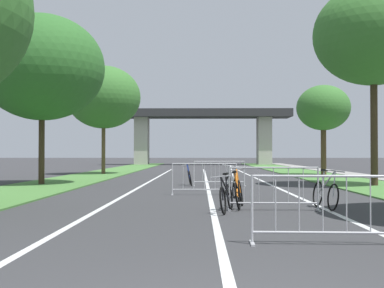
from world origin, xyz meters
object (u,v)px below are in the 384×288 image
at_px(tree_right_maple_mid, 323,108).
at_px(bicycle_white_5, 232,185).
at_px(tree_left_pine_far, 42,68).
at_px(tree_right_oak_mid, 373,35).
at_px(bicycle_black_2, 226,197).
at_px(bicycle_blue_0, 190,177).
at_px(bicycle_orange_3, 239,193).
at_px(tree_left_pine_near, 104,97).
at_px(crowd_barrier_second, 274,189).
at_px(crowd_barrier_nearest, 323,210).
at_px(bicycle_silver_1, 325,193).
at_px(crowd_barrier_fourth, 219,174).
at_px(crowd_barrier_third, 204,179).

bearing_deg(tree_right_maple_mid, bicycle_white_5, -113.39).
bearing_deg(bicycle_white_5, tree_left_pine_far, 134.72).
distance_m(tree_right_oak_mid, bicycle_black_2, 12.84).
relative_size(bicycle_blue_0, bicycle_orange_3, 0.94).
relative_size(tree_left_pine_near, crowd_barrier_second, 3.22).
xyz_separation_m(bicycle_blue_0, bicycle_white_5, (1.46, -5.56, 0.01)).
distance_m(tree_right_oak_mid, crowd_barrier_nearest, 15.64).
relative_size(tree_left_pine_near, bicycle_silver_1, 4.20).
relative_size(tree_right_oak_mid, bicycle_silver_1, 5.00).
bearing_deg(crowd_barrier_second, bicycle_blue_0, 103.10).
relative_size(tree_left_pine_far, crowd_barrier_second, 3.37).
distance_m(crowd_barrier_fourth, bicycle_orange_3, 8.59).
height_order(crowd_barrier_nearest, bicycle_black_2, crowd_barrier_nearest).
bearing_deg(tree_left_pine_near, bicycle_blue_0, -62.50).
bearing_deg(tree_left_pine_far, crowd_barrier_second, -48.30).
bearing_deg(crowd_barrier_third, tree_right_oak_mid, 31.71).
relative_size(crowd_barrier_second, bicycle_silver_1, 1.30).
bearing_deg(bicycle_blue_0, bicycle_silver_1, -72.72).
height_order(tree_left_pine_far, bicycle_orange_3, tree_left_pine_far).
height_order(crowd_barrier_nearest, crowd_barrier_second, same).
distance_m(tree_right_oak_mid, crowd_barrier_fourth, 8.62).
bearing_deg(bicycle_blue_0, tree_left_pine_far, 174.73).
bearing_deg(bicycle_white_5, crowd_barrier_second, -88.51).
xyz_separation_m(crowd_barrier_second, bicycle_black_2, (-1.15, -0.36, -0.16)).
bearing_deg(bicycle_white_5, bicycle_black_2, -104.48).
height_order(tree_left_pine_far, bicycle_silver_1, tree_left_pine_far).
xyz_separation_m(crowd_barrier_nearest, crowd_barrier_fourth, (-1.05, 13.73, 0.00)).
height_order(crowd_barrier_second, bicycle_orange_3, crowd_barrier_second).
bearing_deg(crowd_barrier_second, tree_left_pine_near, 111.21).
relative_size(tree_right_maple_mid, crowd_barrier_third, 2.53).
xyz_separation_m(tree_right_maple_mid, crowd_barrier_fourth, (-6.77, -10.01, -3.63)).
relative_size(tree_left_pine_near, bicycle_white_5, 4.01).
xyz_separation_m(tree_left_pine_far, bicycle_silver_1, (9.97, -9.28, -4.71)).
xyz_separation_m(crowd_barrier_second, bicycle_blue_0, (-2.22, 9.54, -0.15)).
bearing_deg(bicycle_orange_3, crowd_barrier_second, -26.84).
height_order(tree_right_oak_mid, bicycle_black_2, tree_right_oak_mid).
xyz_separation_m(crowd_barrier_nearest, bicycle_white_5, (-0.85, 8.56, -0.14)).
distance_m(crowd_barrier_fourth, bicycle_white_5, 5.17).
bearing_deg(bicycle_blue_0, tree_left_pine_near, 113.52).
distance_m(tree_left_pine_near, tree_right_oak_mid, 17.96).
relative_size(bicycle_blue_0, bicycle_black_2, 1.01).
bearing_deg(crowd_barrier_fourth, crowd_barrier_third, -98.17).
relative_size(bicycle_silver_1, bicycle_orange_3, 0.97).
distance_m(tree_right_maple_mid, bicycle_black_2, 21.06).
height_order(tree_left_pine_far, tree_right_oak_mid, tree_right_oak_mid).
distance_m(crowd_barrier_third, bicycle_blue_0, 5.00).
height_order(tree_left_pine_far, crowd_barrier_nearest, tree_left_pine_far).
distance_m(crowd_barrier_second, bicycle_orange_3, 0.99).
distance_m(crowd_barrier_second, bicycle_white_5, 4.06).
height_order(crowd_barrier_fourth, bicycle_orange_3, crowd_barrier_fourth).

